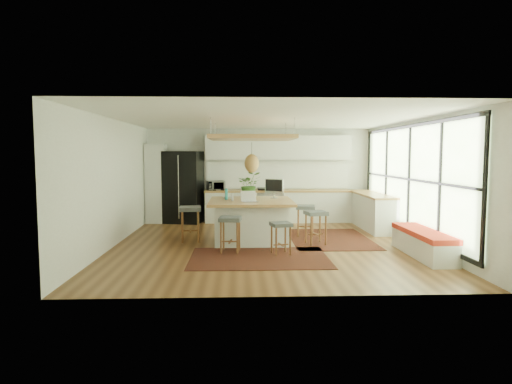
{
  "coord_description": "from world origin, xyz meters",
  "views": [
    {
      "loc": [
        -0.58,
        -9.29,
        1.94
      ],
      "look_at": [
        -0.2,
        0.5,
        1.1
      ],
      "focal_mm": 30.44,
      "sensor_mm": 36.0,
      "label": 1
    }
  ],
  "objects_px": {
    "stool_near_right": "(281,237)",
    "stool_left_side": "(190,226)",
    "microwave": "(216,185)",
    "laptop": "(250,196)",
    "stool_right_back": "(305,221)",
    "monitor": "(274,187)",
    "island": "(251,221)",
    "stool_right_front": "(316,228)",
    "island_plant": "(249,187)",
    "stool_near_left": "(230,235)",
    "fridge": "(184,190)"
  },
  "relations": [
    {
      "from": "fridge",
      "to": "stool_right_front",
      "type": "bearing_deg",
      "value": -33.18
    },
    {
      "from": "island",
      "to": "stool_near_left",
      "type": "bearing_deg",
      "value": -111.2
    },
    {
      "from": "stool_near_right",
      "to": "stool_left_side",
      "type": "distance_m",
      "value": 2.35
    },
    {
      "from": "stool_near_left",
      "to": "microwave",
      "type": "xyz_separation_m",
      "value": [
        -0.49,
        3.9,
        0.74
      ]
    },
    {
      "from": "stool_right_front",
      "to": "stool_left_side",
      "type": "distance_m",
      "value": 2.79
    },
    {
      "from": "stool_near_right",
      "to": "laptop",
      "type": "distance_m",
      "value": 1.32
    },
    {
      "from": "fridge",
      "to": "stool_right_front",
      "type": "distance_m",
      "value": 4.61
    },
    {
      "from": "island_plant",
      "to": "stool_left_side",
      "type": "bearing_deg",
      "value": -154.17
    },
    {
      "from": "stool_near_left",
      "to": "stool_near_right",
      "type": "distance_m",
      "value": 1.01
    },
    {
      "from": "stool_left_side",
      "to": "laptop",
      "type": "distance_m",
      "value": 1.55
    },
    {
      "from": "stool_near_left",
      "to": "stool_right_back",
      "type": "bearing_deg",
      "value": 43.74
    },
    {
      "from": "stool_left_side",
      "to": "laptop",
      "type": "height_order",
      "value": "laptop"
    },
    {
      "from": "laptop",
      "to": "monitor",
      "type": "xyz_separation_m",
      "value": [
        0.59,
        0.79,
        0.14
      ]
    },
    {
      "from": "stool_left_side",
      "to": "island_plant",
      "type": "height_order",
      "value": "island_plant"
    },
    {
      "from": "laptop",
      "to": "island",
      "type": "bearing_deg",
      "value": 71.63
    },
    {
      "from": "stool_near_right",
      "to": "stool_left_side",
      "type": "bearing_deg",
      "value": 144.22
    },
    {
      "from": "stool_near_left",
      "to": "microwave",
      "type": "height_order",
      "value": "microwave"
    },
    {
      "from": "stool_right_back",
      "to": "microwave",
      "type": "bearing_deg",
      "value": 135.35
    },
    {
      "from": "laptop",
      "to": "microwave",
      "type": "bearing_deg",
      "value": 93.05
    },
    {
      "from": "fridge",
      "to": "stool_near_left",
      "type": "bearing_deg",
      "value": -58.68
    },
    {
      "from": "island",
      "to": "stool_right_front",
      "type": "xyz_separation_m",
      "value": [
        1.39,
        -0.42,
        -0.11
      ]
    },
    {
      "from": "stool_left_side",
      "to": "island_plant",
      "type": "xyz_separation_m",
      "value": [
        1.34,
        0.65,
        0.81
      ]
    },
    {
      "from": "island",
      "to": "laptop",
      "type": "xyz_separation_m",
      "value": [
        -0.04,
        -0.4,
        0.58
      ]
    },
    {
      "from": "monitor",
      "to": "microwave",
      "type": "bearing_deg",
      "value": 157.39
    },
    {
      "from": "laptop",
      "to": "microwave",
      "type": "relative_size",
      "value": 0.73
    },
    {
      "from": "stool_near_left",
      "to": "stool_right_back",
      "type": "xyz_separation_m",
      "value": [
        1.76,
        1.68,
        0.0
      ]
    },
    {
      "from": "stool_near_right",
      "to": "stool_right_front",
      "type": "relative_size",
      "value": 0.87
    },
    {
      "from": "laptop",
      "to": "monitor",
      "type": "distance_m",
      "value": 1.0
    },
    {
      "from": "island",
      "to": "island_plant",
      "type": "distance_m",
      "value": 0.97
    },
    {
      "from": "stool_right_front",
      "to": "island_plant",
      "type": "relative_size",
      "value": 1.19
    },
    {
      "from": "fridge",
      "to": "stool_right_front",
      "type": "xyz_separation_m",
      "value": [
        3.25,
        -3.22,
        -0.57
      ]
    },
    {
      "from": "stool_right_back",
      "to": "monitor",
      "type": "height_order",
      "value": "monitor"
    },
    {
      "from": "stool_right_front",
      "to": "island_plant",
      "type": "distance_m",
      "value": 1.96
    },
    {
      "from": "fridge",
      "to": "laptop",
      "type": "distance_m",
      "value": 3.68
    },
    {
      "from": "stool_left_side",
      "to": "island_plant",
      "type": "bearing_deg",
      "value": 25.83
    },
    {
      "from": "island",
      "to": "stool_right_back",
      "type": "relative_size",
      "value": 2.5
    },
    {
      "from": "stool_near_right",
      "to": "island_plant",
      "type": "bearing_deg",
      "value": 105.56
    },
    {
      "from": "stool_right_back",
      "to": "fridge",
      "type": "bearing_deg",
      "value": 144.62
    },
    {
      "from": "stool_near_left",
      "to": "stool_near_right",
      "type": "relative_size",
      "value": 1.13
    },
    {
      "from": "microwave",
      "to": "island_plant",
      "type": "relative_size",
      "value": 0.8
    },
    {
      "from": "island",
      "to": "stool_near_right",
      "type": "xyz_separation_m",
      "value": [
        0.55,
        -1.36,
        -0.11
      ]
    },
    {
      "from": "stool_near_right",
      "to": "island",
      "type": "bearing_deg",
      "value": 111.94
    },
    {
      "from": "island",
      "to": "microwave",
      "type": "bearing_deg",
      "value": 108.63
    },
    {
      "from": "stool_left_side",
      "to": "monitor",
      "type": "bearing_deg",
      "value": 11.03
    },
    {
      "from": "fridge",
      "to": "stool_right_back",
      "type": "distance_m",
      "value": 3.93
    },
    {
      "from": "stool_left_side",
      "to": "microwave",
      "type": "height_order",
      "value": "microwave"
    },
    {
      "from": "stool_near_right",
      "to": "stool_left_side",
      "type": "relative_size",
      "value": 0.81
    },
    {
      "from": "stool_near_left",
      "to": "stool_left_side",
      "type": "height_order",
      "value": "stool_left_side"
    },
    {
      "from": "stool_near_left",
      "to": "stool_right_back",
      "type": "relative_size",
      "value": 0.97
    },
    {
      "from": "monitor",
      "to": "island",
      "type": "bearing_deg",
      "value": -109.33
    }
  ]
}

